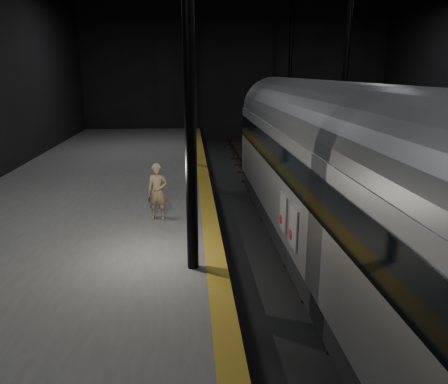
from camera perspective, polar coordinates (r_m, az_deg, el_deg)
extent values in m
plane|color=black|center=(14.97, 10.63, -6.05)|extent=(44.00, 44.00, 0.00)
cube|color=#4E4E4B|center=(14.76, -18.76, -4.88)|extent=(9.00, 43.80, 1.00)
cube|color=olive|center=(14.14, -2.00, -2.75)|extent=(0.50, 43.80, 0.01)
cube|color=#3F3328|center=(14.74, 7.95, -5.56)|extent=(0.08, 43.00, 0.14)
cube|color=#3F3328|center=(15.11, 13.31, -5.31)|extent=(0.08, 43.00, 0.14)
cube|color=black|center=(14.95, 10.65, -5.84)|extent=(2.40, 42.00, 0.12)
cylinder|color=black|center=(9.43, -4.65, 18.90)|extent=(0.26, 0.26, 10.00)
cylinder|color=black|center=(21.43, -4.69, 16.98)|extent=(0.26, 0.26, 10.00)
cylinder|color=black|center=(22.74, 15.69, 16.39)|extent=(0.26, 0.26, 10.00)
cylinder|color=black|center=(33.42, -4.70, 16.43)|extent=(0.26, 0.26, 10.00)
cylinder|color=black|center=(34.28, 8.65, 16.29)|extent=(0.26, 0.26, 10.00)
cube|color=#A7AAAF|center=(11.60, 14.87, -0.07)|extent=(2.75, 18.99, 2.85)
cube|color=black|center=(12.19, 14.29, -8.19)|extent=(2.52, 18.61, 0.81)
cube|color=black|center=(11.44, 15.10, 3.13)|extent=(2.81, 18.71, 0.85)
cylinder|color=slate|center=(11.31, 15.37, 6.89)|extent=(2.70, 18.80, 2.70)
cube|color=black|center=(18.33, 7.68, -0.94)|extent=(1.71, 2.09, 0.33)
cube|color=silver|center=(10.51, 9.06, -4.62)|extent=(0.04, 0.71, 1.00)
cube|color=silver|center=(11.56, 7.76, -2.69)|extent=(0.04, 0.71, 1.00)
cylinder|color=#B11E15|center=(10.74, 8.69, -5.50)|extent=(0.03, 0.25, 0.25)
cylinder|color=#B11E15|center=(11.79, 7.45, -3.53)|extent=(0.03, 0.25, 0.25)
imported|color=#997F5D|center=(13.53, -8.69, 0.06)|extent=(0.70, 0.53, 1.74)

